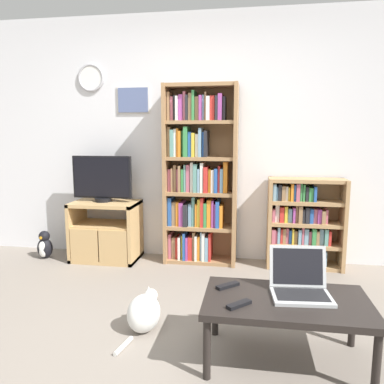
{
  "coord_description": "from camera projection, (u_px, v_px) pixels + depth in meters",
  "views": [
    {
      "loc": [
        0.59,
        -2.02,
        1.35
      ],
      "look_at": [
        0.09,
        1.08,
        0.86
      ],
      "focal_mm": 35.0,
      "sensor_mm": 36.0,
      "label": 1
    }
  ],
  "objects": [
    {
      "name": "tv_stand",
      "position": [
        106.0,
        231.0,
        4.04
      ],
      "size": [
        0.7,
        0.45,
        0.63
      ],
      "color": "tan",
      "rests_on": "ground_plane"
    },
    {
      "name": "remote_near_laptop",
      "position": [
        239.0,
        304.0,
        2.1
      ],
      "size": [
        0.14,
        0.14,
        0.02
      ],
      "rotation": [
        0.0,
        0.0,
        5.5
      ],
      "color": "black",
      "rests_on": "coffee_table"
    },
    {
      "name": "cat",
      "position": [
        145.0,
        312.0,
        2.57
      ],
      "size": [
        0.3,
        0.48,
        0.3
      ],
      "rotation": [
        0.0,
        0.0,
        -0.58
      ],
      "color": "white",
      "rests_on": "ground_plane"
    },
    {
      "name": "bookshelf_short",
      "position": [
        301.0,
        225.0,
        3.81
      ],
      "size": [
        0.75,
        0.28,
        0.91
      ],
      "color": "tan",
      "rests_on": "ground_plane"
    },
    {
      "name": "television",
      "position": [
        102.0,
        179.0,
        3.98
      ],
      "size": [
        0.64,
        0.18,
        0.49
      ],
      "color": "black",
      "rests_on": "tv_stand"
    },
    {
      "name": "ground_plane",
      "position": [
        148.0,
        359.0,
        2.27
      ],
      "size": [
        18.0,
        18.0,
        0.0
      ],
      "primitive_type": "plane",
      "color": "gray"
    },
    {
      "name": "penguin_figurine",
      "position": [
        45.0,
        246.0,
        4.1
      ],
      "size": [
        0.17,
        0.15,
        0.31
      ],
      "color": "black",
      "rests_on": "ground_plane"
    },
    {
      "name": "laptop",
      "position": [
        300.0,
        283.0,
        2.25
      ],
      "size": [
        0.37,
        0.33,
        0.27
      ],
      "rotation": [
        0.0,
        0.0,
        0.09
      ],
      "color": "#B7BABC",
      "rests_on": "coffee_table"
    },
    {
      "name": "bookshelf_tall",
      "position": [
        198.0,
        177.0,
        3.9
      ],
      "size": [
        0.75,
        0.3,
        1.85
      ],
      "color": "#9E754C",
      "rests_on": "ground_plane"
    },
    {
      "name": "wall_back",
      "position": [
        196.0,
        139.0,
        4.02
      ],
      "size": [
        5.94,
        0.09,
        2.6
      ],
      "color": "silver",
      "rests_on": "ground_plane"
    },
    {
      "name": "coffee_table",
      "position": [
        286.0,
        306.0,
        2.2
      ],
      "size": [
        0.97,
        0.56,
        0.39
      ],
      "color": "black",
      "rests_on": "ground_plane"
    },
    {
      "name": "remote_far_from_laptop",
      "position": [
        228.0,
        286.0,
        2.36
      ],
      "size": [
        0.15,
        0.14,
        0.02
      ],
      "rotation": [
        0.0,
        0.0,
        2.31
      ],
      "color": "black",
      "rests_on": "coffee_table"
    }
  ]
}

